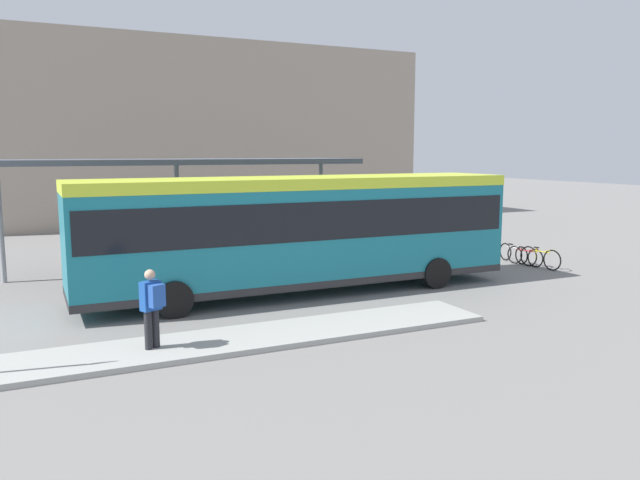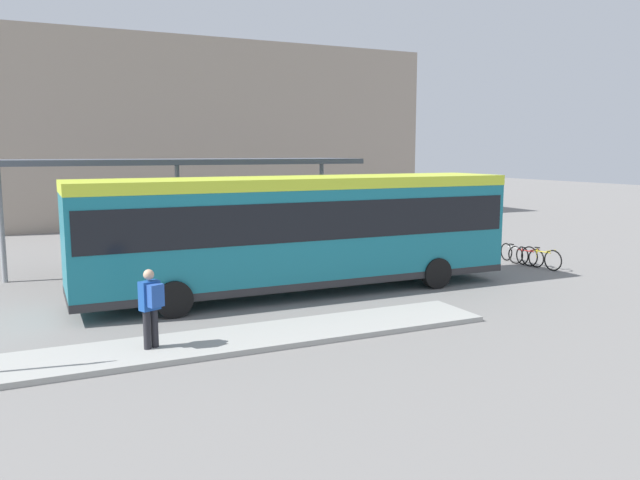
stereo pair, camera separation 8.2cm
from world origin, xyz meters
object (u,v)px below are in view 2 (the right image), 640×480
object	(u,v)px
city_bus	(300,226)
potted_planter_far_side	(256,257)
bicycle_white	(514,253)
potted_planter_near_shelter	(146,263)
bicycle_yellow	(541,258)
pedestrian_waiting	(151,304)
bicycle_red	(526,256)

from	to	relation	value
city_bus	potted_planter_far_side	world-z (taller)	city_bus
bicycle_white	potted_planter_far_side	distance (m)	9.60
bicycle_white	potted_planter_near_shelter	xyz separation A→B (m)	(-12.84, 1.53, 0.37)
bicycle_yellow	bicycle_white	xyz separation A→B (m)	(-0.00, 1.31, -0.03)
pedestrian_waiting	bicycle_red	distance (m)	14.47
pedestrian_waiting	potted_planter_near_shelter	bearing A→B (deg)	-32.81
potted_planter_near_shelter	bicycle_red	bearing A→B (deg)	-9.73
bicycle_red	bicycle_white	xyz separation A→B (m)	(0.07, 0.66, 0.00)
city_bus	potted_planter_near_shelter	distance (m)	4.88
pedestrian_waiting	bicycle_yellow	size ratio (longest dim) A/B	0.95
city_bus	bicycle_white	xyz separation A→B (m)	(9.00, 1.22, -1.59)
pedestrian_waiting	potted_planter_near_shelter	xyz separation A→B (m)	(1.00, 6.56, -0.33)
city_bus	potted_planter_far_side	size ratio (longest dim) A/B	9.31
bicycle_yellow	bicycle_white	world-z (taller)	bicycle_yellow
bicycle_white	potted_planter_far_side	world-z (taller)	potted_planter_far_side
city_bus	bicycle_red	xyz separation A→B (m)	(8.93, 0.56, -1.59)
bicycle_red	potted_planter_near_shelter	bearing A→B (deg)	-108.94
pedestrian_waiting	potted_planter_far_side	world-z (taller)	pedestrian_waiting
pedestrian_waiting	bicycle_white	size ratio (longest dim) A/B	1.03
pedestrian_waiting	potted_planter_far_side	bearing A→B (deg)	-59.17
city_bus	bicycle_yellow	world-z (taller)	city_bus
bicycle_yellow	potted_planter_near_shelter	size ratio (longest dim) A/B	1.27
city_bus	bicycle_red	size ratio (longest dim) A/B	8.26
pedestrian_waiting	bicycle_red	world-z (taller)	pedestrian_waiting
bicycle_red	potted_planter_near_shelter	size ratio (longest dim) A/B	1.14
pedestrian_waiting	potted_planter_near_shelter	world-z (taller)	pedestrian_waiting
bicycle_red	potted_planter_near_shelter	distance (m)	12.97
potted_planter_near_shelter	potted_planter_far_side	bearing A→B (deg)	-6.93
city_bus	potted_planter_far_side	bearing A→B (deg)	102.40
bicycle_white	potted_planter_far_side	bearing A→B (deg)	-93.41
bicycle_red	city_bus	bearing A→B (deg)	-95.63
bicycle_red	potted_planter_far_side	xyz separation A→B (m)	(-9.46, 1.79, 0.37)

